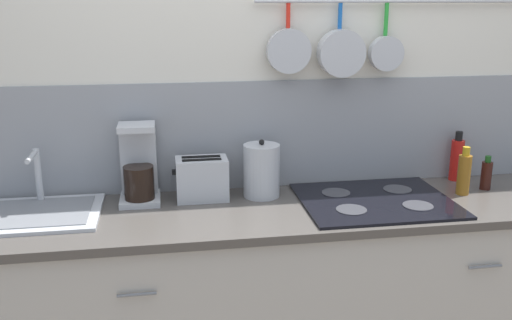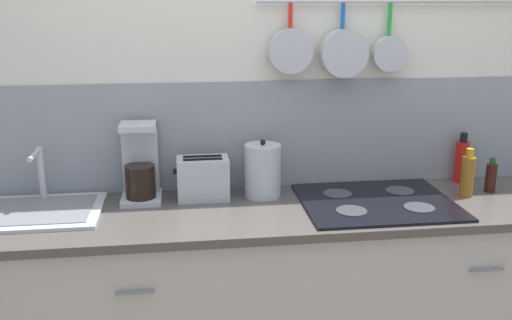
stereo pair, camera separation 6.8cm
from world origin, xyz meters
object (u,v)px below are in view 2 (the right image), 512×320
Objects in this scene: bottle_sesame_oil at (461,160)px; bottle_vinegar at (491,177)px; coffee_maker at (140,168)px; toaster at (203,178)px; kettle at (263,171)px; bottle_hot_sauce at (468,175)px.

bottle_vinegar is (0.07, -0.15, -0.04)m from bottle_sesame_oil.
toaster is at bearing -6.19° from coffee_maker.
kettle is 0.95m from bottle_sesame_oil.
kettle is 1.18× the size of bottle_hot_sauce.
bottle_hot_sauce is 0.15m from bottle_vinegar.
bottle_hot_sauce is at bearing -6.20° from coffee_maker.
bottle_sesame_oil is at bearing 4.61° from kettle.
toaster is 1.51× the size of bottle_vinegar.
toaster is 0.26m from kettle.
coffee_maker is at bearing 176.60° from kettle.
coffee_maker is 1.31× the size of kettle.
bottle_hot_sauce is at bearing -161.39° from bottle_vinegar.
kettle reaches higher than toaster.
bottle_hot_sauce reaches higher than bottle_vinegar.
bottle_sesame_oil reaches higher than bottle_vinegar.
bottle_hot_sauce is (0.88, -0.12, -0.02)m from kettle.
bottle_sesame_oil is 0.17m from bottle_vinegar.
kettle is 0.89m from bottle_hot_sauce.
coffee_maker is 2.14× the size of bottle_vinegar.
bottle_vinegar is at bearing -4.24° from kettle.
bottle_hot_sauce is 0.91× the size of bottle_sesame_oil.
coffee_maker is at bearing 176.05° from bottle_vinegar.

